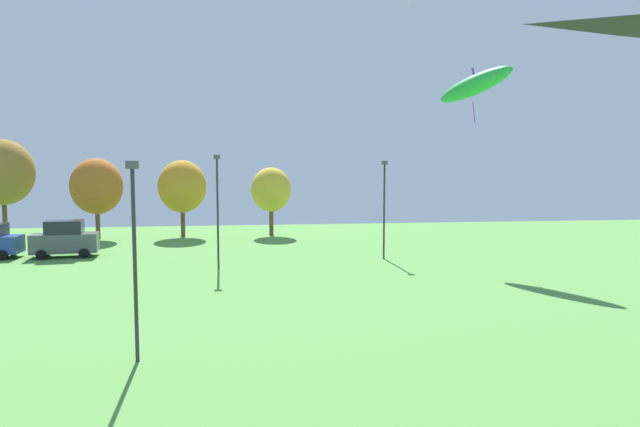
{
  "coord_description": "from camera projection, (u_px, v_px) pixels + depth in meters",
  "views": [
    {
      "loc": [
        0.42,
        3.05,
        6.05
      ],
      "look_at": [
        1.98,
        14.74,
        5.03
      ],
      "focal_mm": 32.0,
      "sensor_mm": 36.0,
      "label": 1
    }
  ],
  "objects": [
    {
      "name": "parked_car_second_from_left",
      "position": [
        65.0,
        239.0,
        37.15
      ],
      "size": [
        4.25,
        2.32,
        2.41
      ],
      "rotation": [
        0.0,
        0.0,
        0.12
      ],
      "color": "#4C5156",
      "rests_on": "ground"
    },
    {
      "name": "treeline_tree_3",
      "position": [
        271.0,
        190.0,
        48.32
      ],
      "size": [
        3.4,
        3.4,
        5.79
      ],
      "color": "brown",
      "rests_on": "ground"
    },
    {
      "name": "treeline_tree_0",
      "position": [
        3.0,
        172.0,
        45.0
      ],
      "size": [
        4.73,
        4.73,
        8.03
      ],
      "color": "brown",
      "rests_on": "ground"
    },
    {
      "name": "treeline_tree_2",
      "position": [
        182.0,
        187.0,
        47.41
      ],
      "size": [
        3.96,
        3.96,
        6.39
      ],
      "color": "brown",
      "rests_on": "ground"
    },
    {
      "name": "light_post_2",
      "position": [
        134.0,
        250.0,
        17.22
      ],
      "size": [
        0.36,
        0.2,
        6.15
      ],
      "color": "#2D2D33",
      "rests_on": "ground"
    },
    {
      "name": "treeline_tree_1",
      "position": [
        97.0,
        186.0,
        45.77
      ],
      "size": [
        4.09,
        4.09,
        6.54
      ],
      "color": "brown",
      "rests_on": "ground"
    },
    {
      "name": "light_post_1",
      "position": [
        384.0,
        204.0,
        36.29
      ],
      "size": [
        0.36,
        0.2,
        6.27
      ],
      "color": "#2D2D33",
      "rests_on": "ground"
    },
    {
      "name": "kite_flying_2",
      "position": [
        475.0,
        85.0,
        34.99
      ],
      "size": [
        3.85,
        5.31,
        3.61
      ],
      "color": "green"
    },
    {
      "name": "light_post_0",
      "position": [
        218.0,
        205.0,
        32.66
      ],
      "size": [
        0.36,
        0.2,
        6.59
      ],
      "color": "#2D2D33",
      "rests_on": "ground"
    }
  ]
}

